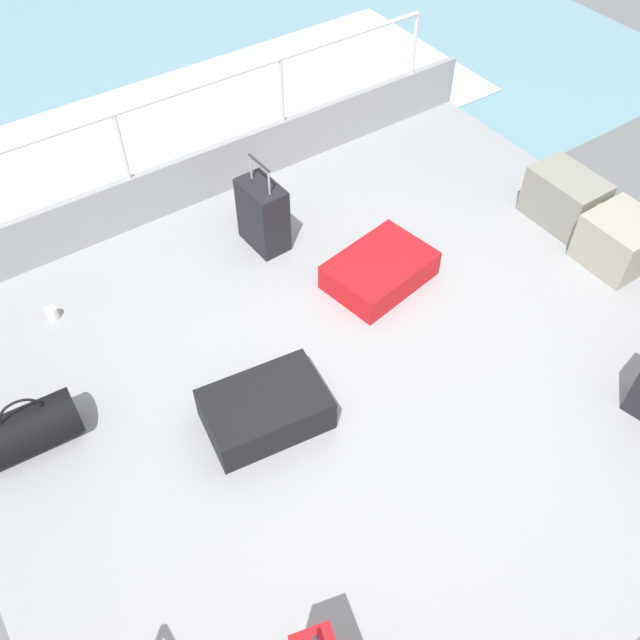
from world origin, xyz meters
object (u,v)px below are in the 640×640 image
(cargo_crate_0, at_px, (564,198))
(duffel_bag, at_px, (29,428))
(cargo_crate_1, at_px, (620,241))
(paper_cup, at_px, (52,314))
(suitcase_4, at_px, (266,409))
(suitcase_0, at_px, (263,215))
(suitcase_3, at_px, (380,270))

(cargo_crate_0, bearing_deg, duffel_bag, -94.61)
(cargo_crate_1, relative_size, duffel_bag, 0.89)
(cargo_crate_1, height_order, paper_cup, cargo_crate_1)
(cargo_crate_1, relative_size, suitcase_4, 0.65)
(cargo_crate_1, height_order, duffel_bag, duffel_bag)
(cargo_crate_0, distance_m, suitcase_4, 3.00)
(suitcase_0, bearing_deg, cargo_crate_0, 62.42)
(suitcase_3, distance_m, paper_cup, 2.36)
(suitcase_4, bearing_deg, suitcase_0, 148.89)
(paper_cup, bearing_deg, suitcase_0, 84.52)
(suitcase_3, bearing_deg, suitcase_4, -66.37)
(suitcase_0, xyz_separation_m, suitcase_4, (1.43, -0.86, -0.15))
(cargo_crate_0, xyz_separation_m, cargo_crate_1, (0.58, -0.03, -0.01))
(suitcase_3, bearing_deg, cargo_crate_1, 62.54)
(cargo_crate_0, height_order, cargo_crate_1, cargo_crate_0)
(suitcase_4, bearing_deg, duffel_bag, -118.14)
(duffel_bag, bearing_deg, cargo_crate_1, 77.69)
(cargo_crate_0, relative_size, suitcase_3, 0.73)
(suitcase_3, xyz_separation_m, paper_cup, (-1.00, -2.14, -0.06))
(suitcase_0, distance_m, suitcase_4, 1.68)
(cargo_crate_0, relative_size, suitcase_4, 0.76)
(cargo_crate_1, distance_m, suitcase_4, 2.97)
(suitcase_4, xyz_separation_m, duffel_bag, (-0.67, -1.25, 0.02))
(cargo_crate_1, bearing_deg, suitcase_0, -128.84)
(cargo_crate_1, bearing_deg, cargo_crate_0, 177.07)
(cargo_crate_1, xyz_separation_m, duffel_bag, (-0.92, -4.20, -0.05))
(paper_cup, bearing_deg, duffel_bag, -26.01)
(suitcase_0, xyz_separation_m, paper_cup, (-0.16, -1.66, -0.23))
(paper_cup, bearing_deg, cargo_crate_1, 63.84)
(duffel_bag, height_order, paper_cup, duffel_bag)
(cargo_crate_0, distance_m, duffel_bag, 4.25)
(cargo_crate_0, bearing_deg, suitcase_0, -117.58)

